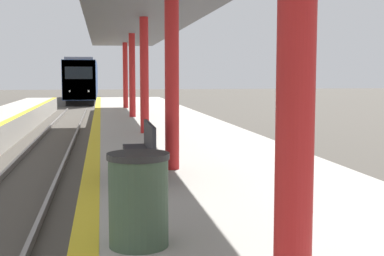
{
  "coord_description": "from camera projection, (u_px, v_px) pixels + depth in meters",
  "views": [
    {
      "loc": [
        1.85,
        -1.86,
        2.67
      ],
      "look_at": [
        4.36,
        12.93,
        1.19
      ],
      "focal_mm": 50.0,
      "sensor_mm": 36.0,
      "label": 1
    }
  ],
  "objects": [
    {
      "name": "train",
      "position": [
        83.0,
        80.0,
        56.37
      ],
      "size": [
        2.84,
        23.48,
        4.23
      ],
      "color": "black",
      "rests_on": "ground"
    },
    {
      "name": "station_canopy",
      "position": [
        144.0,
        17.0,
        15.49
      ],
      "size": [
        3.42,
        31.05,
        3.59
      ],
      "color": "red",
      "rests_on": "platform_right"
    },
    {
      "name": "trash_bin",
      "position": [
        139.0,
        199.0,
        5.32
      ],
      "size": [
        0.62,
        0.62,
        0.94
      ],
      "color": "#384C38",
      "rests_on": "platform_right"
    },
    {
      "name": "bench",
      "position": [
        142.0,
        149.0,
        8.79
      ],
      "size": [
        0.44,
        1.63,
        0.92
      ],
      "color": "#28282D",
      "rests_on": "platform_right"
    }
  ]
}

